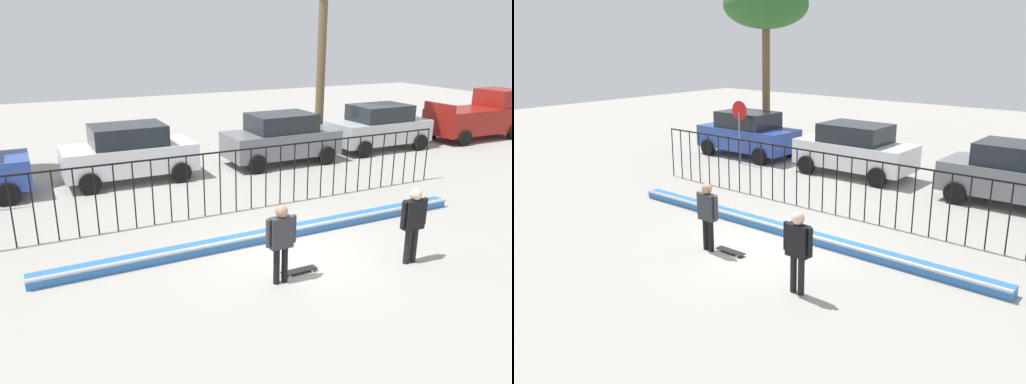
# 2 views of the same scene
# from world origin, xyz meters

# --- Properties ---
(ground_plane) EXTENTS (60.00, 60.00, 0.00)m
(ground_plane) POSITION_xyz_m (0.00, 0.00, 0.00)
(ground_plane) COLOR #9E9991
(bowl_coping_ledge) EXTENTS (11.00, 0.40, 0.27)m
(bowl_coping_ledge) POSITION_xyz_m (0.00, 1.04, 0.12)
(bowl_coping_ledge) COLOR #2D6BB7
(bowl_coping_ledge) RESTS_ON ground
(perimeter_fence) EXTENTS (14.04, 0.04, 1.76)m
(perimeter_fence) POSITION_xyz_m (0.00, 3.22, 1.09)
(perimeter_fence) COLOR black
(perimeter_fence) RESTS_ON ground
(skateboarder) EXTENTS (0.67, 0.25, 1.65)m
(skateboarder) POSITION_xyz_m (-0.90, -0.96, 0.99)
(skateboarder) COLOR black
(skateboarder) RESTS_ON ground
(skateboard) EXTENTS (0.80, 0.20, 0.07)m
(skateboard) POSITION_xyz_m (-0.36, -0.79, 0.06)
(skateboard) COLOR black
(skateboard) RESTS_ON ground
(camera_operator) EXTENTS (0.69, 0.26, 1.70)m
(camera_operator) POSITION_xyz_m (2.06, -1.41, 1.02)
(camera_operator) COLOR black
(camera_operator) RESTS_ON ground
(parked_car_white) EXTENTS (4.30, 2.12, 1.90)m
(parked_car_white) POSITION_xyz_m (-1.97, 7.53, 0.97)
(parked_car_white) COLOR silver
(parked_car_white) RESTS_ON ground
(parked_car_gray) EXTENTS (4.30, 2.12, 1.90)m
(parked_car_gray) POSITION_xyz_m (3.71, 7.34, 0.97)
(parked_car_gray) COLOR slate
(parked_car_gray) RESTS_ON ground
(parked_car_silver) EXTENTS (4.30, 2.12, 1.90)m
(parked_car_silver) POSITION_xyz_m (8.57, 7.56, 0.97)
(parked_car_silver) COLOR #B7BABF
(parked_car_silver) RESTS_ON ground
(pickup_truck) EXTENTS (4.70, 2.12, 2.24)m
(pickup_truck) POSITION_xyz_m (14.24, 7.32, 1.04)
(pickup_truck) COLOR maroon
(pickup_truck) RESTS_ON ground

